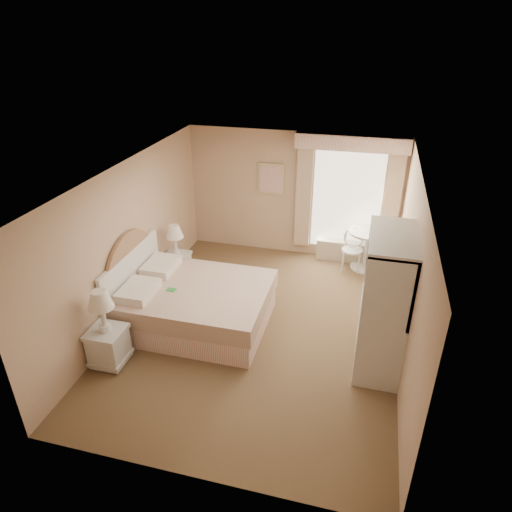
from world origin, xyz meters
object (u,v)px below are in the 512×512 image
(nightstand_far, at_px, (177,260))
(round_table, at_px, (367,244))
(bed, at_px, (189,302))
(nightstand_near, at_px, (107,337))
(cafe_chair, at_px, (353,246))
(armoire, at_px, (383,313))

(nightstand_far, bearing_deg, round_table, 21.20)
(nightstand_far, bearing_deg, bed, -59.37)
(nightstand_far, height_order, round_table, nightstand_far)
(nightstand_near, distance_m, round_table, 5.02)
(nightstand_near, relative_size, round_table, 1.48)
(nightstand_near, height_order, cafe_chair, nightstand_near)
(nightstand_near, bearing_deg, round_table, 47.85)
(bed, bearing_deg, nightstand_far, 120.63)
(nightstand_far, distance_m, armoire, 3.95)
(bed, height_order, round_table, bed)
(nightstand_far, distance_m, round_table, 3.62)
(nightstand_far, xyz_separation_m, cafe_chair, (3.10, 1.25, 0.06))
(nightstand_far, relative_size, armoire, 0.54)
(round_table, relative_size, armoire, 0.40)
(bed, relative_size, cafe_chair, 2.80)
(nightstand_far, relative_size, cafe_chair, 1.33)
(nightstand_far, relative_size, round_table, 1.36)
(nightstand_far, bearing_deg, cafe_chair, 21.92)
(nightstand_near, xyz_separation_m, armoire, (3.65, 0.98, 0.38))
(nightstand_near, bearing_deg, cafe_chair, 49.75)
(bed, xyz_separation_m, round_table, (2.64, 2.53, 0.15))
(bed, bearing_deg, round_table, 43.82)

